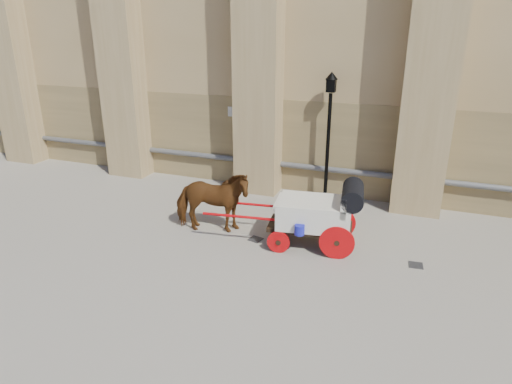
% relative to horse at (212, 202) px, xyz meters
% --- Properties ---
extents(ground, '(90.00, 90.00, 0.00)m').
position_rel_horse_xyz_m(ground, '(1.04, -0.17, -0.86)').
color(ground, slate).
rests_on(ground, ground).
extents(horse, '(2.21, 1.42, 1.73)m').
position_rel_horse_xyz_m(horse, '(0.00, 0.00, 0.00)').
color(horse, '#5D3314').
rests_on(horse, ground).
extents(carriage, '(4.01, 1.58, 1.71)m').
position_rel_horse_xyz_m(carriage, '(2.86, 0.19, 0.06)').
color(carriage, black).
rests_on(carriage, ground).
extents(street_lamp, '(0.37, 0.37, 3.96)m').
position_rel_horse_xyz_m(street_lamp, '(2.31, 3.42, 1.25)').
color(street_lamp, black).
rests_on(street_lamp, ground).
extents(drain_grate_near, '(0.38, 0.38, 0.01)m').
position_rel_horse_xyz_m(drain_grate_near, '(1.25, -0.05, -0.86)').
color(drain_grate_near, black).
rests_on(drain_grate_near, ground).
extents(drain_grate_far, '(0.35, 0.35, 0.01)m').
position_rel_horse_xyz_m(drain_grate_far, '(5.23, 0.01, -0.86)').
color(drain_grate_far, black).
rests_on(drain_grate_far, ground).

